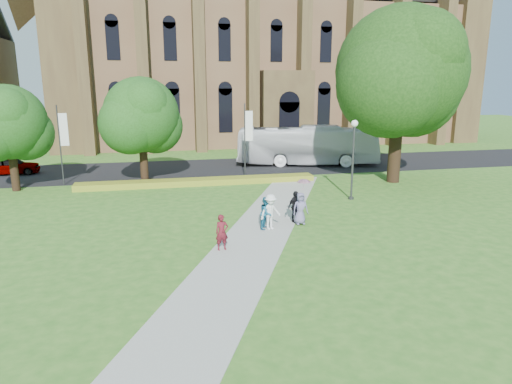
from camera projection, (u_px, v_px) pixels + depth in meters
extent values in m
plane|color=#2E681F|center=(264.00, 238.00, 22.63)|extent=(160.00, 160.00, 0.00)
cube|color=black|center=(214.00, 168.00, 41.64)|extent=(160.00, 10.00, 0.02)
cube|color=#B2B2A8|center=(260.00, 232.00, 23.58)|extent=(15.58, 28.54, 0.04)
cube|color=gold|center=(199.00, 182.00, 34.71)|extent=(18.00, 1.40, 0.45)
cube|color=brown|center=(268.00, 76.00, 60.78)|extent=(52.00, 16.00, 17.00)
cube|color=brown|center=(61.00, 55.00, 48.56)|extent=(3.50, 3.50, 21.00)
cube|color=brown|center=(465.00, 60.00, 58.78)|extent=(3.50, 3.50, 21.00)
cube|color=brown|center=(286.00, 110.00, 53.15)|extent=(6.00, 2.50, 9.00)
cylinder|color=#38383D|center=(353.00, 164.00, 29.82)|extent=(0.14, 0.14, 4.80)
sphere|color=white|center=(355.00, 123.00, 29.22)|extent=(0.44, 0.44, 0.44)
cylinder|color=#38383D|center=(351.00, 198.00, 30.35)|extent=(0.36, 0.36, 0.15)
cylinder|color=#332114|center=(396.00, 140.00, 35.04)|extent=(0.96, 0.96, 6.60)
sphere|color=#14330E|center=(400.00, 71.00, 33.86)|extent=(9.60, 9.60, 9.60)
cylinder|color=#332114|center=(13.00, 164.00, 32.37)|extent=(0.56, 0.56, 3.85)
sphere|color=#1F4314|center=(8.00, 122.00, 31.68)|extent=(5.20, 5.20, 5.20)
cylinder|color=#332114|center=(144.00, 157.00, 34.69)|extent=(0.60, 0.60, 4.12)
sphere|color=#1F4314|center=(141.00, 115.00, 33.95)|extent=(5.60, 5.60, 5.60)
cylinder|color=#38383D|center=(245.00, 141.00, 36.80)|extent=(0.10, 0.10, 6.00)
cube|color=white|center=(249.00, 126.00, 36.60)|extent=(0.60, 0.02, 2.40)
cylinder|color=#38383D|center=(60.00, 146.00, 33.88)|extent=(0.10, 0.10, 6.00)
cube|color=white|center=(64.00, 130.00, 33.68)|extent=(0.60, 0.02, 2.40)
imported|color=white|center=(307.00, 145.00, 42.92)|extent=(13.57, 6.05, 3.68)
imported|color=gray|center=(11.00, 165.00, 38.46)|extent=(4.61, 2.05, 1.54)
imported|color=maroon|center=(222.00, 232.00, 20.81)|extent=(0.66, 0.48, 1.66)
imported|color=#185A7A|center=(266.00, 213.00, 23.88)|extent=(0.99, 1.05, 1.71)
imported|color=white|center=(270.00, 212.00, 23.78)|extent=(1.38, 1.08, 1.87)
imported|color=black|center=(295.00, 207.00, 25.04)|extent=(1.10, 0.87, 1.75)
imported|color=slate|center=(300.00, 208.00, 24.68)|extent=(0.87, 0.59, 1.74)
imported|color=#C78C9E|center=(304.00, 186.00, 24.54)|extent=(0.89, 0.89, 0.64)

